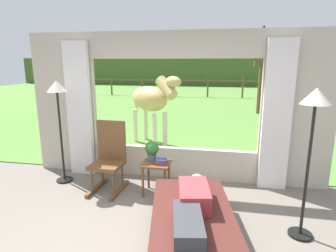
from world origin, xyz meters
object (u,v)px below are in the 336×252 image
(horse, at_px, (151,100))
(potted_plant, at_px, (152,150))
(reclining_person, at_px, (192,204))
(floor_lamp_left, at_px, (58,101))
(book_stack, at_px, (161,161))
(floor_lamp_right, at_px, (314,119))
(recliner_sofa, at_px, (192,226))
(side_table, at_px, (156,168))
(rocking_chair, at_px, (109,157))
(pasture_tree, at_px, (263,72))

(horse, bearing_deg, potted_plant, 54.97)
(reclining_person, distance_m, floor_lamp_left, 2.89)
(floor_lamp_left, bearing_deg, potted_plant, -3.76)
(book_stack, xyz_separation_m, floor_lamp_right, (1.87, -0.70, 0.87))
(potted_plant, bearing_deg, recliner_sofa, -57.52)
(side_table, bearing_deg, horse, 105.67)
(floor_lamp_right, bearing_deg, recliner_sofa, -162.86)
(rocking_chair, relative_size, side_table, 2.15)
(floor_lamp_left, distance_m, floor_lamp_right, 3.77)
(recliner_sofa, relative_size, rocking_chair, 1.64)
(reclining_person, xyz_separation_m, potted_plant, (-0.77, 1.26, 0.18))
(reclining_person, xyz_separation_m, pasture_tree, (1.81, 8.82, 1.13))
(rocking_chair, distance_m, pasture_tree, 8.34)
(reclining_person, xyz_separation_m, horse, (-1.40, 3.74, 0.63))
(recliner_sofa, height_order, horse, horse)
(reclining_person, xyz_separation_m, side_table, (-0.69, 1.20, -0.10))
(reclining_person, xyz_separation_m, floor_lamp_right, (1.27, 0.44, 0.91))
(floor_lamp_right, xyz_separation_m, pasture_tree, (0.54, 8.38, 0.22))
(floor_lamp_left, bearing_deg, book_stack, -7.01)
(reclining_person, relative_size, pasture_tree, 0.42)
(book_stack, relative_size, floor_lamp_right, 0.11)
(reclining_person, relative_size, side_table, 2.76)
(recliner_sofa, relative_size, book_stack, 9.38)
(side_table, bearing_deg, floor_lamp_left, 174.41)
(floor_lamp_right, bearing_deg, horse, 129.02)
(recliner_sofa, height_order, book_stack, book_stack)
(recliner_sofa, bearing_deg, book_stack, 108.24)
(book_stack, relative_size, floor_lamp_left, 0.11)
(book_stack, height_order, floor_lamp_left, floor_lamp_left)
(recliner_sofa, distance_m, horse, 4.05)
(rocking_chair, xyz_separation_m, horse, (0.08, 2.49, 0.61))
(horse, distance_m, pasture_tree, 6.04)
(recliner_sofa, xyz_separation_m, horse, (-1.40, 3.69, 0.94))
(potted_plant, bearing_deg, side_table, -36.87)
(horse, bearing_deg, recliner_sofa, 61.47)
(rocking_chair, bearing_deg, floor_lamp_left, 175.19)
(recliner_sofa, bearing_deg, rocking_chair, 130.72)
(reclining_person, relative_size, floor_lamp_right, 0.81)
(reclining_person, xyz_separation_m, book_stack, (-0.60, 1.14, 0.04))
(book_stack, bearing_deg, potted_plant, 146.53)
(floor_lamp_right, xyz_separation_m, horse, (-2.67, 3.30, -0.28))
(rocking_chair, xyz_separation_m, side_table, (0.79, -0.04, -0.12))
(reclining_person, distance_m, side_table, 1.38)
(recliner_sofa, distance_m, floor_lamp_left, 2.97)
(reclining_person, bearing_deg, horse, 100.18)
(rocking_chair, bearing_deg, horse, 91.06)
(reclining_person, height_order, pasture_tree, pasture_tree)
(floor_lamp_left, bearing_deg, reclining_person, -29.74)
(reclining_person, bearing_deg, floor_lamp_right, 8.78)
(recliner_sofa, height_order, pasture_tree, pasture_tree)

